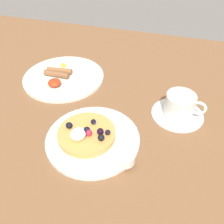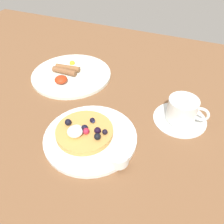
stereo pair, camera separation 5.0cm
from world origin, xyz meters
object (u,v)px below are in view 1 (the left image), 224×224
(pancake_plate, at_px, (93,139))
(syrup_ramekin, at_px, (125,157))
(coffee_saucer, at_px, (177,114))
(breakfast_plate, at_px, (64,77))
(coffee_cup, at_px, (180,104))

(pancake_plate, distance_m, syrup_ramekin, 0.11)
(pancake_plate, relative_size, coffee_saucer, 1.62)
(pancake_plate, xyz_separation_m, breakfast_plate, (-0.20, 0.24, -0.00))
(pancake_plate, distance_m, coffee_cup, 0.26)
(pancake_plate, xyz_separation_m, coffee_cup, (0.20, 0.16, 0.03))
(syrup_ramekin, height_order, coffee_saucer, syrup_ramekin)
(breakfast_plate, bearing_deg, pancake_plate, -50.89)
(coffee_saucer, relative_size, coffee_cup, 1.31)
(coffee_cup, bearing_deg, pancake_plate, -141.36)
(syrup_ramekin, height_order, coffee_cup, coffee_cup)
(syrup_ramekin, bearing_deg, breakfast_plate, 135.33)
(pancake_plate, relative_size, syrup_ramekin, 4.79)
(pancake_plate, height_order, coffee_cup, coffee_cup)
(syrup_ramekin, distance_m, coffee_cup, 0.24)
(pancake_plate, height_order, breakfast_plate, same)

